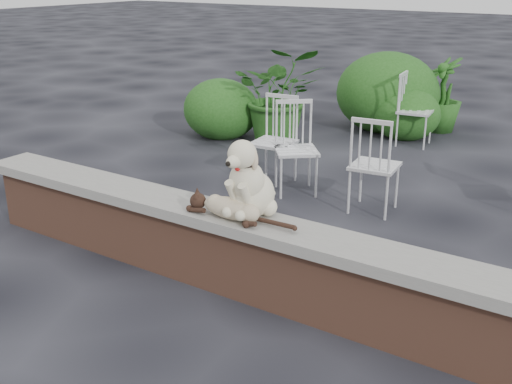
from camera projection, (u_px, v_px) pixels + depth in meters
The scene contains 12 objects.
ground at pixel (304, 310), 4.23m from camera, with size 60.00×60.00×0.00m, color black.
brick_wall at pixel (305, 278), 4.14m from camera, with size 6.00×0.30×0.50m, color brown.
capstone at pixel (306, 239), 4.04m from camera, with size 6.20×0.40×0.08m, color slate.
dog at pixel (253, 175), 4.24m from camera, with size 0.38×0.50×0.57m, color beige, non-canonical shape.
cat at pixel (231, 207), 4.23m from camera, with size 1.00×0.24×0.17m, color tan, non-canonical shape.
chair_e at pixel (415, 110), 8.01m from camera, with size 0.56×0.56×0.94m, color silver, non-canonical shape.
chair_a at pixel (296, 149), 6.29m from camera, with size 0.56×0.56×0.94m, color silver, non-canonical shape.
chair_b at pixel (274, 141), 6.57m from camera, with size 0.56×0.56×0.94m, color silver, non-canonical shape.
chair_c at pixel (375, 164), 5.81m from camera, with size 0.56×0.56×0.94m, color silver, non-canonical shape.
potted_plant_a at pixel (280, 95), 8.09m from camera, with size 1.15×1.00×1.28m, color #1D4B15.
potted_plant_b at pixel (442, 94), 8.70m from camera, with size 0.59×0.59×1.05m, color #1D4B15.
shrubbery at pixel (353, 100), 8.65m from camera, with size 3.14×2.81×1.17m.
Camera 1 is at (1.76, -3.26, 2.22)m, focal length 43.31 mm.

